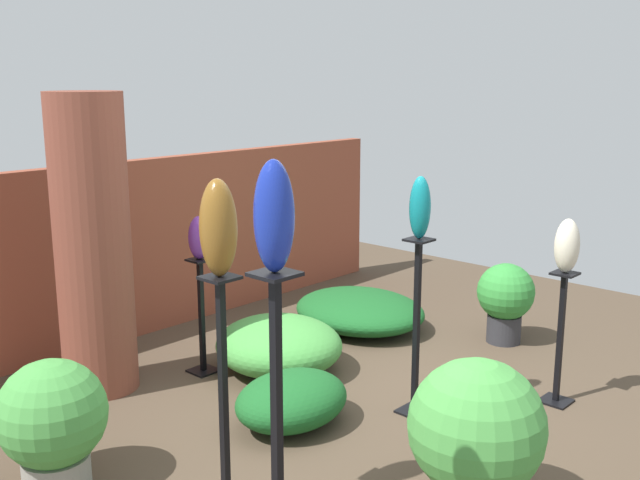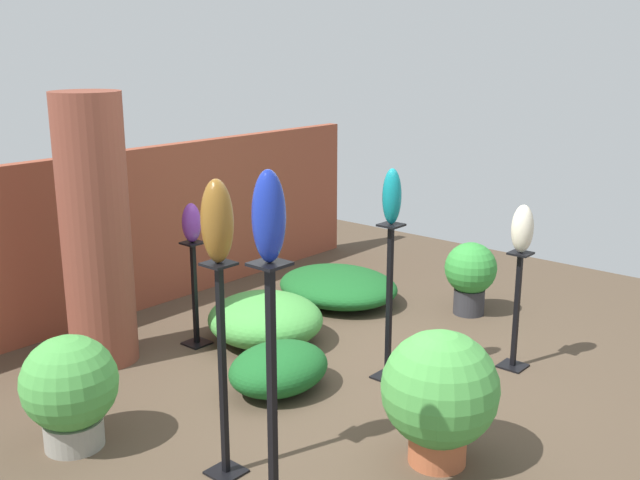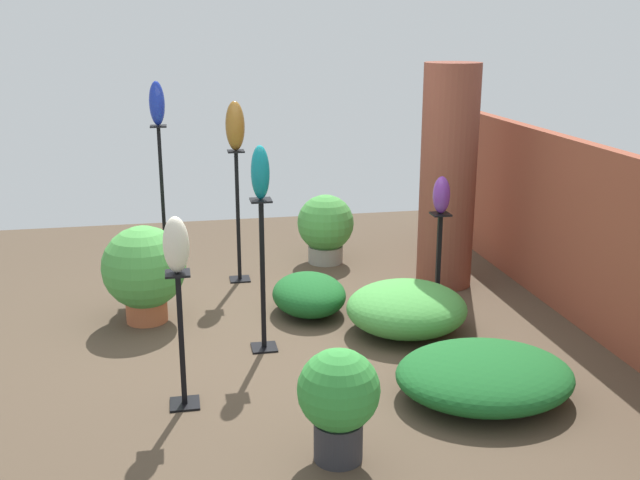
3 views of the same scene
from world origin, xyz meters
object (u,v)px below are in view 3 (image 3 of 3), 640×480
at_px(art_vase_bronze, 235,126).
at_px(potted_plant_front_left, 339,398).
at_px(art_vase_teal, 260,172).
at_px(potted_plant_walkway_edge, 326,226).
at_px(brick_pillar, 448,177).
at_px(pedestal_violet, 438,267).
at_px(art_vase_violet, 441,195).
at_px(pedestal_cobalt, 163,207).
at_px(art_vase_ivory, 176,245).
at_px(pedestal_teal, 263,282).
at_px(potted_plant_front_right, 144,270).
at_px(art_vase_cobalt, 157,103).
at_px(pedestal_ivory, 182,347).
at_px(pedestal_bronze, 238,222).

relative_size(art_vase_bronze, potted_plant_front_left, 0.68).
relative_size(art_vase_teal, potted_plant_walkway_edge, 0.55).
bearing_deg(art_vase_teal, brick_pillar, 122.13).
bearing_deg(brick_pillar, potted_plant_front_left, -30.63).
height_order(pedestal_violet, art_vase_violet, art_vase_violet).
distance_m(pedestal_violet, potted_plant_walkway_edge, 1.74).
height_order(brick_pillar, potted_plant_front_left, brick_pillar).
distance_m(pedestal_cobalt, art_vase_ivory, 2.87).
bearing_deg(art_vase_bronze, pedestal_cobalt, -114.41).
distance_m(pedestal_teal, art_vase_violet, 1.78).
bearing_deg(potted_plant_front_left, art_vase_ivory, -133.59).
height_order(art_vase_teal, potted_plant_front_right, art_vase_teal).
distance_m(art_vase_violet, art_vase_cobalt, 2.90).
relative_size(pedestal_teal, art_vase_bronze, 2.58).
distance_m(brick_pillar, art_vase_cobalt, 2.90).
bearing_deg(potted_plant_front_right, art_vase_teal, 50.32).
distance_m(pedestal_ivory, art_vase_bronze, 2.82).
height_order(pedestal_ivory, pedestal_bronze, pedestal_bronze).
height_order(pedestal_cobalt, art_vase_ivory, pedestal_cobalt).
distance_m(pedestal_violet, art_vase_cobalt, 3.12).
distance_m(brick_pillar, art_vase_violet, 0.76).
bearing_deg(art_vase_ivory, pedestal_teal, 141.78).
bearing_deg(pedestal_cobalt, pedestal_violet, 57.72).
distance_m(pedestal_bronze, art_vase_bronze, 0.95).
xyz_separation_m(pedestal_violet, art_vase_violet, (0.00, 0.00, 0.66)).
bearing_deg(pedestal_cobalt, art_vase_ivory, 2.50).
bearing_deg(art_vase_teal, pedestal_teal, 0.00).
xyz_separation_m(art_vase_ivory, potted_plant_front_left, (0.84, 0.88, -0.73)).
xyz_separation_m(art_vase_teal, potted_plant_front_left, (1.65, 0.24, -1.02)).
relative_size(pedestal_violet, pedestal_cobalt, 0.59).
relative_size(pedestal_cobalt, art_vase_cobalt, 3.58).
bearing_deg(potted_plant_front_right, potted_plant_front_left, 25.80).
distance_m(art_vase_teal, potted_plant_walkway_edge, 2.53).
xyz_separation_m(brick_pillar, art_vase_violet, (0.69, -0.32, -0.01)).
distance_m(pedestal_bronze, potted_plant_front_right, 1.29).
xyz_separation_m(pedestal_teal, art_vase_violet, (-0.52, 1.62, 0.51)).
bearing_deg(art_vase_teal, potted_plant_front_left, 8.33).
height_order(pedestal_teal, art_vase_teal, art_vase_teal).
xyz_separation_m(pedestal_cobalt, art_vase_cobalt, (0.00, 0.00, 1.03)).
xyz_separation_m(pedestal_cobalt, art_vase_bronze, (0.33, 0.72, 0.84)).
distance_m(brick_pillar, pedestal_bronze, 2.09).
xyz_separation_m(pedestal_teal, art_vase_teal, (0.00, 0.00, 0.86)).
height_order(pedestal_violet, pedestal_cobalt, pedestal_cobalt).
bearing_deg(art_vase_teal, art_vase_bronze, -178.64).
bearing_deg(potted_plant_front_right, art_vase_cobalt, 172.57).
relative_size(pedestal_teal, pedestal_ivory, 1.29).
bearing_deg(pedestal_bronze, pedestal_ivory, -13.39).
bearing_deg(potted_plant_front_right, art_vase_violet, 84.48).
bearing_deg(potted_plant_front_left, art_vase_bronze, -175.19).
height_order(art_vase_bronze, potted_plant_front_left, art_vase_bronze).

